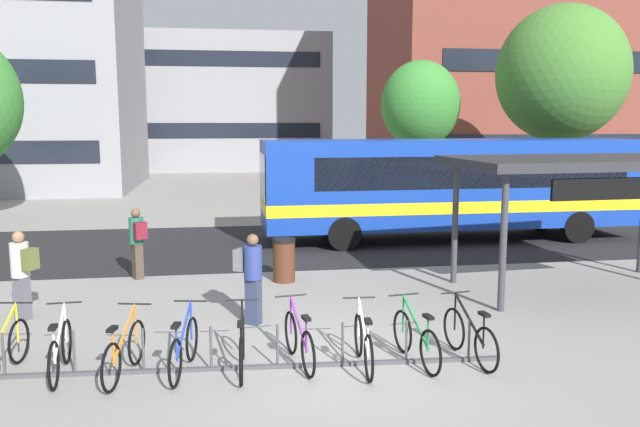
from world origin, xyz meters
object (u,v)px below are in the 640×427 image
parked_bicycle_green_7 (416,340)px  commuter_maroon_pack_0 (137,239)px  city_bus (450,185)px  parked_bicycle_yellow_0 (3,351)px  transit_shelter (586,166)px  street_tree_0 (420,105)px  parked_bicycle_blue_3 (184,349)px  commuter_grey_pack_1 (251,272)px  trash_bin (284,260)px  parked_bicycle_white_1 (60,351)px  parked_bicycle_white_6 (363,344)px  street_tree_1 (562,74)px  parked_bicycle_black_4 (242,347)px  parked_bicycle_purple_5 (299,341)px  parked_bicycle_orange_2 (125,352)px  commuter_olive_pack_2 (22,269)px  parked_bicycle_black_8 (470,337)px

parked_bicycle_green_7 → commuter_maroon_pack_0: size_ratio=1.00×
city_bus → parked_bicycle_yellow_0: (-10.37, -9.57, -1.39)m
parked_bicycle_green_7 → transit_shelter: bearing=-61.4°
street_tree_0 → commuter_maroon_pack_0: bearing=-132.4°
city_bus → parked_bicycle_blue_3: 12.59m
commuter_grey_pack_1 → trash_bin: 3.24m
parked_bicycle_green_7 → street_tree_0: size_ratio=0.27×
parked_bicycle_green_7 → parked_bicycle_white_1: bearing=78.5°
transit_shelter → parked_bicycle_white_6: bearing=-150.4°
street_tree_1 → parked_bicycle_yellow_0: bearing=-139.4°
parked_bicycle_black_4 → parked_bicycle_green_7: (2.71, -0.07, 0.00)m
street_tree_0 → parked_bicycle_blue_3: bearing=-117.3°
parked_bicycle_purple_5 → street_tree_1: 19.50m
parked_bicycle_black_4 → trash_bin: (1.13, 5.36, 0.13)m
parked_bicycle_white_6 → parked_bicycle_green_7: bearing=-81.8°
transit_shelter → commuter_maroon_pack_0: (-9.98, 2.48, -1.80)m
parked_bicycle_yellow_0 → parked_bicycle_orange_2: bearing=-92.9°
commuter_grey_pack_1 → street_tree_1: 18.26m
street_tree_0 → parked_bicycle_orange_2: bearing=-119.4°
parked_bicycle_purple_5 → trash_bin: trash_bin is taller
city_bus → parked_bicycle_white_1: bearing=44.6°
parked_bicycle_green_7 → commuter_olive_pack_2: 7.51m
parked_bicycle_green_7 → parked_bicycle_orange_2: bearing=80.5°
parked_bicycle_black_8 → commuter_maroon_pack_0: 8.57m
commuter_maroon_pack_0 → commuter_olive_pack_2: bearing=120.3°
commuter_grey_pack_1 → commuter_maroon_pack_0: bearing=156.1°
commuter_maroon_pack_0 → parked_bicycle_black_8: bearing=-165.7°
city_bus → commuter_maroon_pack_0: 9.97m
parked_bicycle_yellow_0 → commuter_olive_pack_2: 2.89m
transit_shelter → street_tree_0: 14.16m
commuter_olive_pack_2 → city_bus: bearing=-118.5°
parked_bicycle_blue_3 → street_tree_0: 20.24m
trash_bin → parked_bicycle_orange_2: bearing=-118.2°
parked_bicycle_orange_2 → commuter_maroon_pack_0: bearing=17.8°
parked_bicycle_black_4 → trash_bin: size_ratio=1.67×
commuter_grey_pack_1 → parked_bicycle_black_8: bearing=-2.9°
commuter_maroon_pack_0 → trash_bin: 3.56m
commuter_grey_pack_1 → commuter_olive_pack_2: 4.38m
commuter_maroon_pack_0 → street_tree_0: size_ratio=0.27×
parked_bicycle_green_7 → street_tree_1: (10.28, 14.58, 5.24)m
parked_bicycle_white_1 → commuter_maroon_pack_0: 5.90m
parked_bicycle_orange_2 → parked_bicycle_white_6: bearing=-80.7°
city_bus → parked_bicycle_yellow_0: 14.18m
parked_bicycle_blue_3 → parked_bicycle_black_8: same height
parked_bicycle_white_6 → transit_shelter: 7.32m
parked_bicycle_white_6 → parked_bicycle_black_8: bearing=-84.4°
city_bus → trash_bin: (-5.72, -4.57, -1.26)m
parked_bicycle_orange_2 → commuter_maroon_pack_0: size_ratio=0.99×
parked_bicycle_yellow_0 → parked_bicycle_white_6: 5.40m
commuter_maroon_pack_0 → street_tree_0: 16.05m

